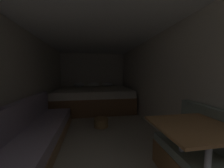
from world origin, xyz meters
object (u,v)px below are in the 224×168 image
(sofa_left, at_px, (24,147))
(wicker_basket, at_px, (101,122))
(bed, at_px, (94,98))
(dinette_bench, at_px, (204,166))
(dinette_table, at_px, (194,137))

(sofa_left, xyz_separation_m, wicker_basket, (1.13, 1.07, -0.15))
(sofa_left, bearing_deg, bed, 69.11)
(sofa_left, height_order, dinette_bench, dinette_bench)
(sofa_left, distance_m, dinette_bench, 2.20)
(sofa_left, relative_size, dinette_bench, 2.90)
(sofa_left, bearing_deg, wicker_basket, 43.44)
(bed, height_order, sofa_left, bed)
(bed, height_order, wicker_basket, bed)
(dinette_bench, height_order, dinette_table, dinette_bench)
(dinette_bench, distance_m, wicker_basket, 2.04)
(dinette_table, bearing_deg, dinette_bench, 19.88)
(wicker_basket, bearing_deg, dinette_bench, -62.44)
(bed, bearing_deg, wicker_basket, -85.46)
(bed, xyz_separation_m, dinette_table, (0.85, -3.44, 0.30))
(sofa_left, distance_m, wicker_basket, 1.57)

